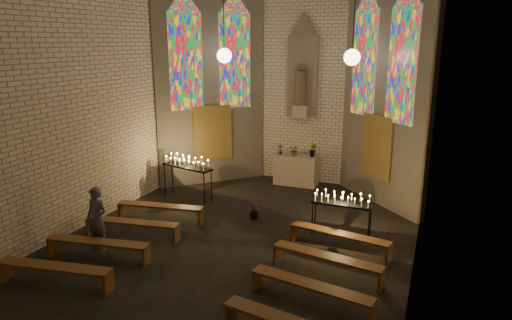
# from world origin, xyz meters

# --- Properties ---
(floor) EXTENTS (12.00, 12.00, 0.00)m
(floor) POSITION_xyz_m (0.00, 0.00, 0.00)
(floor) COLOR black
(floor) RESTS_ON ground
(room) EXTENTS (8.22, 12.43, 7.00)m
(room) POSITION_xyz_m (-0.00, 3.37, 3.72)
(room) COLOR beige
(room) RESTS_ON ground
(altar) EXTENTS (1.40, 0.60, 1.00)m
(altar) POSITION_xyz_m (0.00, 5.45, 0.50)
(altar) COLOR #C1B59E
(altar) RESTS_ON ground
(flower_vase_left) EXTENTS (0.19, 0.14, 0.34)m
(flower_vase_left) POSITION_xyz_m (-0.52, 5.35, 1.17)
(flower_vase_left) COLOR #4C723F
(flower_vase_left) RESTS_ON altar
(flower_vase_center) EXTENTS (0.39, 0.36, 0.36)m
(flower_vase_center) POSITION_xyz_m (-0.05, 5.40, 1.18)
(flower_vase_center) COLOR #4C723F
(flower_vase_center) RESTS_ON altar
(flower_vase_right) EXTENTS (0.25, 0.21, 0.44)m
(flower_vase_right) POSITION_xyz_m (0.55, 5.47, 1.22)
(flower_vase_right) COLOR #4C723F
(flower_vase_right) RESTS_ON altar
(aisle_flower_pot) EXTENTS (0.28, 0.28, 0.47)m
(aisle_flower_pot) POSITION_xyz_m (-0.14, 2.15, 0.23)
(aisle_flower_pot) COLOR #4C723F
(aisle_flower_pot) RESTS_ON ground
(votive_stand_left) EXTENTS (1.76, 0.78, 1.26)m
(votive_stand_left) POSITION_xyz_m (-2.62, 2.91, 1.08)
(votive_stand_left) COLOR black
(votive_stand_left) RESTS_ON ground
(votive_stand_right) EXTENTS (1.45, 0.35, 1.07)m
(votive_stand_right) POSITION_xyz_m (2.25, 1.89, 0.92)
(votive_stand_right) COLOR black
(votive_stand_right) RESTS_ON ground
(pew_left_0) EXTENTS (2.34, 0.70, 0.44)m
(pew_left_0) POSITION_xyz_m (-2.38, 1.08, 0.36)
(pew_left_0) COLOR brown
(pew_left_0) RESTS_ON ground
(pew_right_0) EXTENTS (2.34, 0.70, 0.44)m
(pew_right_0) POSITION_xyz_m (2.38, 1.08, 0.36)
(pew_right_0) COLOR brown
(pew_right_0) RESTS_ON ground
(pew_left_1) EXTENTS (2.34, 0.70, 0.44)m
(pew_left_1) POSITION_xyz_m (-2.38, -0.12, 0.36)
(pew_left_1) COLOR brown
(pew_left_1) RESTS_ON ground
(pew_right_1) EXTENTS (2.34, 0.70, 0.44)m
(pew_right_1) POSITION_xyz_m (2.38, -0.12, 0.36)
(pew_right_1) COLOR brown
(pew_right_1) RESTS_ON ground
(pew_left_2) EXTENTS (2.34, 0.70, 0.44)m
(pew_left_2) POSITION_xyz_m (-2.38, -1.32, 0.36)
(pew_left_2) COLOR brown
(pew_left_2) RESTS_ON ground
(pew_right_2) EXTENTS (2.34, 0.70, 0.44)m
(pew_right_2) POSITION_xyz_m (2.38, -1.32, 0.36)
(pew_right_2) COLOR brown
(pew_right_2) RESTS_ON ground
(pew_left_3) EXTENTS (2.34, 0.70, 0.44)m
(pew_left_3) POSITION_xyz_m (-2.38, -2.52, 0.36)
(pew_left_3) COLOR brown
(pew_left_3) RESTS_ON ground
(visitor) EXTENTS (0.57, 0.40, 1.50)m
(visitor) POSITION_xyz_m (-2.69, -0.95, 0.75)
(visitor) COLOR #54535E
(visitor) RESTS_ON ground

